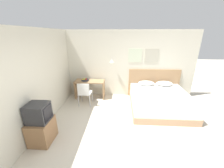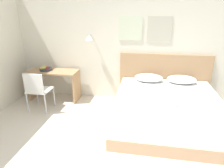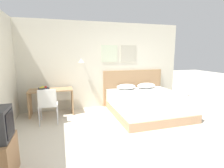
# 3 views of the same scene
# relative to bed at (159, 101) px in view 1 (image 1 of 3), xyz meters

# --- Properties ---
(ground_plane) EXTENTS (24.00, 24.00, 0.00)m
(ground_plane) POSITION_rel_bed_xyz_m (-1.17, -1.73, -0.29)
(ground_plane) COLOR beige
(wall_back) EXTENTS (5.47, 0.31, 2.65)m
(wall_back) POSITION_rel_bed_xyz_m (-1.16, 1.10, 1.04)
(wall_back) COLOR beige
(wall_back) RESTS_ON ground_plane
(wall_left) EXTENTS (0.06, 5.80, 2.65)m
(wall_left) POSITION_rel_bed_xyz_m (-3.53, -1.83, 1.04)
(wall_left) COLOR beige
(wall_left) RESTS_ON ground_plane
(bed) EXTENTS (1.93, 2.02, 0.58)m
(bed) POSITION_rel_bed_xyz_m (0.00, 0.00, 0.00)
(bed) COLOR tan
(bed) RESTS_ON ground_plane
(headboard) EXTENTS (2.05, 0.06, 1.16)m
(headboard) POSITION_rel_bed_xyz_m (0.00, 1.04, 0.29)
(headboard) COLOR #A87F56
(headboard) RESTS_ON ground_plane
(pillow_left) EXTENTS (0.62, 0.37, 0.17)m
(pillow_left) POSITION_rel_bed_xyz_m (-0.35, 0.77, 0.38)
(pillow_left) COLOR white
(pillow_left) RESTS_ON bed
(pillow_right) EXTENTS (0.62, 0.37, 0.17)m
(pillow_right) POSITION_rel_bed_xyz_m (0.35, 0.77, 0.38)
(pillow_right) COLOR white
(pillow_right) RESTS_ON bed
(folded_towel_near_foot) EXTENTS (0.32, 0.31, 0.06)m
(folded_towel_near_foot) POSITION_rel_bed_xyz_m (-0.04, -0.30, 0.32)
(folded_towel_near_foot) COLOR white
(folded_towel_near_foot) RESTS_ON bed
(desk) EXTENTS (1.17, 0.51, 0.73)m
(desk) POSITION_rel_bed_xyz_m (-2.60, 0.74, 0.22)
(desk) COLOR #A87F56
(desk) RESTS_ON ground_plane
(desk_chair) EXTENTS (0.45, 0.45, 0.89)m
(desk_chair) POSITION_rel_bed_xyz_m (-2.65, 0.05, 0.24)
(desk_chair) COLOR white
(desk_chair) RESTS_ON ground_plane
(fruit_bowl) EXTENTS (0.29, 0.29, 0.11)m
(fruit_bowl) POSITION_rel_bed_xyz_m (-2.78, 0.74, 0.48)
(fruit_bowl) COLOR #333842
(fruit_bowl) RESTS_ON desk
(tv_stand) EXTENTS (0.49, 0.58, 0.58)m
(tv_stand) POSITION_rel_bed_xyz_m (-3.24, -1.77, 0.00)
(tv_stand) COLOR #8E6642
(tv_stand) RESTS_ON ground_plane
(television) EXTENTS (0.48, 0.43, 0.44)m
(television) POSITION_rel_bed_xyz_m (-3.24, -1.77, 0.51)
(television) COLOR #2D2D30
(television) RESTS_ON tv_stand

